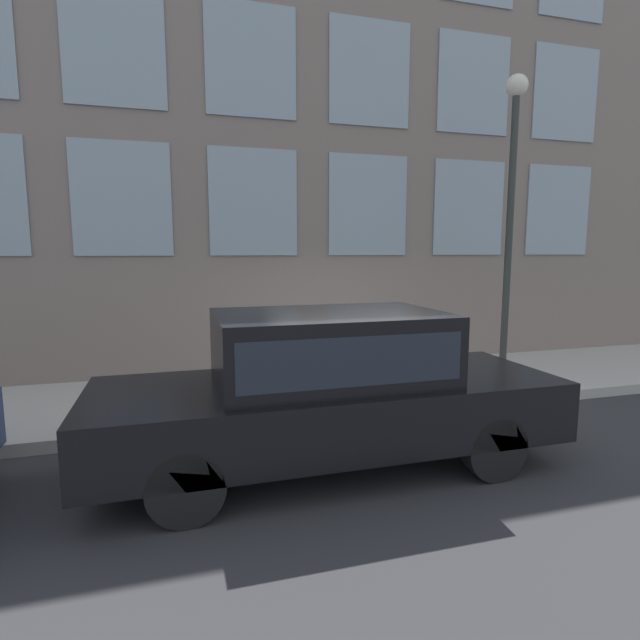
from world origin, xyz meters
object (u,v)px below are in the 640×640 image
at_px(fire_hydrant, 340,374).
at_px(person, 301,344).
at_px(street_lamp, 511,195).
at_px(parked_car_black_near, 330,384).

relative_size(fire_hydrant, person, 0.61).
bearing_deg(street_lamp, parked_car_black_near, 119.21).
relative_size(fire_hydrant, street_lamp, 0.17).
height_order(fire_hydrant, person, person).
height_order(fire_hydrant, street_lamp, street_lamp).
xyz_separation_m(fire_hydrant, street_lamp, (0.48, -3.20, 2.77)).
relative_size(person, parked_car_black_near, 0.28).
distance_m(person, parked_car_black_near, 2.10).
relative_size(person, street_lamp, 0.28).
bearing_deg(person, parked_car_black_near, -104.21).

